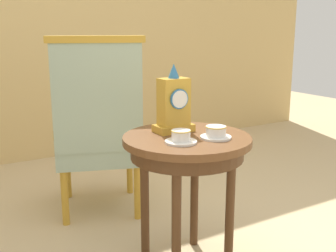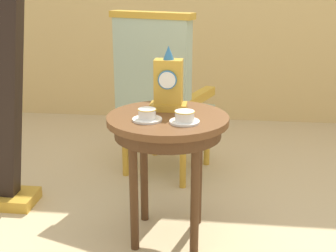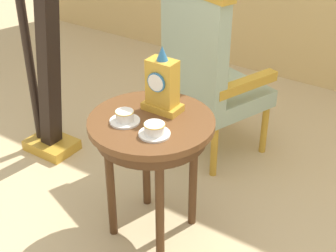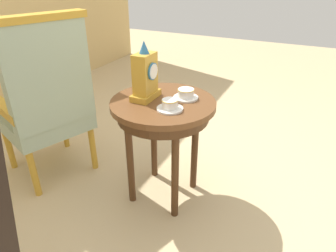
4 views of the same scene
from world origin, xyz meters
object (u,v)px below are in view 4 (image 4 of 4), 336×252
at_px(side_table, 163,115).
at_px(teacup_left, 170,105).
at_px(mantel_clock, 145,76).
at_px(teacup_right, 186,94).
at_px(armchair, 46,100).

xyz_separation_m(side_table, teacup_left, (-0.09, -0.09, 0.11)).
relative_size(teacup_left, mantel_clock, 0.43).
relative_size(side_table, mantel_clock, 2.02).
xyz_separation_m(teacup_right, mantel_clock, (-0.10, 0.21, 0.11)).
relative_size(side_table, teacup_left, 4.67).
relative_size(teacup_left, teacup_right, 1.00).
xyz_separation_m(side_table, mantel_clock, (-0.01, 0.11, 0.22)).
relative_size(side_table, armchair, 0.60).
bearing_deg(teacup_left, armchair, 93.43).
distance_m(side_table, armchair, 0.80).
distance_m(teacup_right, armchair, 0.93).
xyz_separation_m(teacup_right, armchair, (-0.24, 0.89, -0.11)).
height_order(side_table, teacup_right, teacup_right).
height_order(mantel_clock, armchair, armchair).
bearing_deg(armchair, side_table, -79.73).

